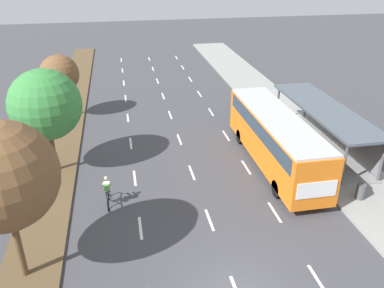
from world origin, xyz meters
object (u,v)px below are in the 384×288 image
Objects in this scene: median_tree_second at (45,105)px; median_tree_nearest at (2,176)px; bus_shelter at (326,123)px; cyclist at (107,192)px; trash_bin at (361,191)px; median_tree_third at (59,74)px; bus at (275,135)px.

median_tree_nearest is at bearing -91.58° from median_tree_second.
bus_shelter is 17.92m from median_tree_second.
cyclist reaches higher than trash_bin.
median_tree_third is at bearing 137.78° from trash_bin.
bus is 13.28× the size of trash_bin.
bus is 5.87m from trash_bin.
bus is 13.77m from median_tree_second.
bus_shelter is 1.57× the size of median_tree_nearest.
median_tree_nearest is at bearing -153.99° from bus_shelter.
bus is 10.67m from cyclist.
median_tree_second reaches higher than bus_shelter.
median_tree_third is (-3.45, 13.23, 2.85)m from cyclist.
trash_bin is (3.20, -4.69, -1.49)m from bus.
cyclist is 6.44m from median_tree_second.
median_tree_second reaches higher than trash_bin.
median_tree_nearest is (-3.43, -4.62, 4.07)m from cyclist.
median_tree_second reaches higher than bus.
cyclist is 0.29× the size of median_tree_second.
median_tree_second is 8.96m from median_tree_third.
cyclist is 0.36× the size of median_tree_third.
median_tree_second is at bearing -88.26° from median_tree_third.
bus is at bearing 27.65° from median_tree_nearest.
bus is 6.20× the size of cyclist.
bus is at bearing 124.30° from trash_bin.
median_tree_nearest is at bearing -89.92° from median_tree_third.
median_tree_third is at bearing 104.62° from cyclist.
median_tree_third reaches higher than trash_bin.
bus_shelter is 20.24m from median_tree_nearest.
median_tree_second is (-17.74, 0.15, 2.50)m from bus_shelter.
median_tree_second is 1.25× the size of median_tree_third.
bus_shelter is 0.95× the size of bus.
cyclist is at bearing 171.01° from trash_bin.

